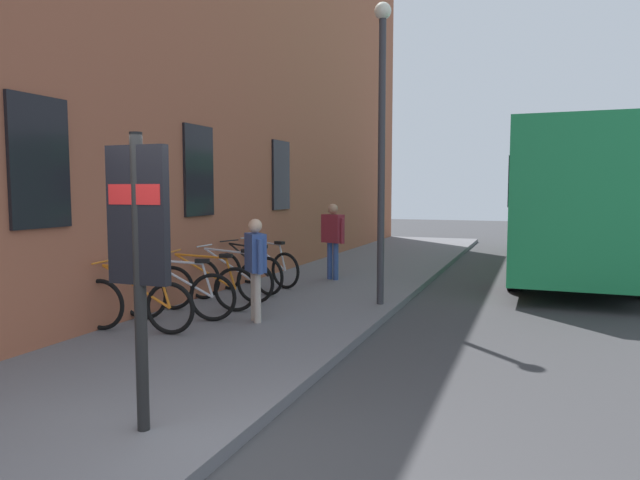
{
  "coord_description": "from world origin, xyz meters",
  "views": [
    {
      "loc": [
        -3.36,
        -2.18,
        2.08
      ],
      "look_at": [
        3.79,
        0.53,
        1.4
      ],
      "focal_mm": 32.38,
      "sensor_mm": 36.0,
      "label": 1
    }
  ],
  "objects_px": {
    "bicycle_end_of_row": "(248,272)",
    "transit_info_sign": "(138,234)",
    "bicycle_leaning_wall": "(266,267)",
    "bicycle_by_door": "(135,304)",
    "bicycle_nearest_sign": "(229,279)",
    "pedestrian_crossing_street": "(255,259)",
    "bicycle_mid_rack": "(179,295)",
    "city_bus": "(574,195)",
    "pedestrian_by_facade": "(333,233)",
    "bicycle_far_end": "(204,287)",
    "street_lamp": "(382,128)"
  },
  "relations": [
    {
      "from": "bicycle_by_door",
      "to": "bicycle_end_of_row",
      "type": "height_order",
      "value": "same"
    },
    {
      "from": "bicycle_end_of_row",
      "to": "transit_info_sign",
      "type": "relative_size",
      "value": 0.72
    },
    {
      "from": "street_lamp",
      "to": "transit_info_sign",
      "type": "bearing_deg",
      "value": 175.26
    },
    {
      "from": "bicycle_end_of_row",
      "to": "transit_info_sign",
      "type": "bearing_deg",
      "value": -159.92
    },
    {
      "from": "bicycle_by_door",
      "to": "bicycle_nearest_sign",
      "type": "bearing_deg",
      "value": -2.2
    },
    {
      "from": "bicycle_nearest_sign",
      "to": "pedestrian_by_facade",
      "type": "xyz_separation_m",
      "value": [
        2.94,
        -0.89,
        0.61
      ]
    },
    {
      "from": "bicycle_mid_rack",
      "to": "bicycle_nearest_sign",
      "type": "distance_m",
      "value": 1.57
    },
    {
      "from": "bicycle_end_of_row",
      "to": "bicycle_leaning_wall",
      "type": "xyz_separation_m",
      "value": [
        0.79,
        -0.0,
        -0.0
      ]
    },
    {
      "from": "bicycle_by_door",
      "to": "street_lamp",
      "type": "height_order",
      "value": "street_lamp"
    },
    {
      "from": "bicycle_leaning_wall",
      "to": "bicycle_mid_rack",
      "type": "bearing_deg",
      "value": -177.58
    },
    {
      "from": "bicycle_far_end",
      "to": "bicycle_nearest_sign",
      "type": "distance_m",
      "value": 0.83
    },
    {
      "from": "bicycle_far_end",
      "to": "street_lamp",
      "type": "bearing_deg",
      "value": -58.33
    },
    {
      "from": "city_bus",
      "to": "pedestrian_by_facade",
      "type": "xyz_separation_m",
      "value": [
        -4.02,
        4.95,
        -0.8
      ]
    },
    {
      "from": "bicycle_leaning_wall",
      "to": "pedestrian_by_facade",
      "type": "relative_size",
      "value": 1.04
    },
    {
      "from": "bicycle_by_door",
      "to": "bicycle_nearest_sign",
      "type": "relative_size",
      "value": 1.0
    },
    {
      "from": "bicycle_far_end",
      "to": "transit_info_sign",
      "type": "xyz_separation_m",
      "value": [
        -4.17,
        -2.03,
        1.21
      ]
    },
    {
      "from": "bicycle_end_of_row",
      "to": "city_bus",
      "type": "height_order",
      "value": "city_bus"
    },
    {
      "from": "transit_info_sign",
      "to": "city_bus",
      "type": "distance_m",
      "value": 12.55
    },
    {
      "from": "bicycle_nearest_sign",
      "to": "bicycle_end_of_row",
      "type": "bearing_deg",
      "value": 6.12
    },
    {
      "from": "bicycle_mid_rack",
      "to": "transit_info_sign",
      "type": "relative_size",
      "value": 0.72
    },
    {
      "from": "city_bus",
      "to": "bicycle_by_door",
      "type": "bearing_deg",
      "value": 147.64
    },
    {
      "from": "bicycle_mid_rack",
      "to": "transit_info_sign",
      "type": "height_order",
      "value": "transit_info_sign"
    },
    {
      "from": "bicycle_end_of_row",
      "to": "pedestrian_crossing_street",
      "type": "bearing_deg",
      "value": -149.43
    },
    {
      "from": "pedestrian_crossing_street",
      "to": "transit_info_sign",
      "type": "bearing_deg",
      "value": -166.53
    },
    {
      "from": "bicycle_far_end",
      "to": "city_bus",
      "type": "distance_m",
      "value": 9.82
    },
    {
      "from": "bicycle_far_end",
      "to": "bicycle_leaning_wall",
      "type": "relative_size",
      "value": 1.02
    },
    {
      "from": "bicycle_mid_rack",
      "to": "bicycle_nearest_sign",
      "type": "height_order",
      "value": "same"
    },
    {
      "from": "city_bus",
      "to": "bicycle_mid_rack",
      "type": "bearing_deg",
      "value": 145.85
    },
    {
      "from": "city_bus",
      "to": "pedestrian_crossing_street",
      "type": "xyz_separation_m",
      "value": [
        -8.19,
        4.68,
        -0.87
      ]
    },
    {
      "from": "bicycle_leaning_wall",
      "to": "street_lamp",
      "type": "relative_size",
      "value": 0.34
    },
    {
      "from": "bicycle_by_door",
      "to": "bicycle_leaning_wall",
      "type": "xyz_separation_m",
      "value": [
        4.06,
        -0.0,
        0.0
      ]
    },
    {
      "from": "bicycle_mid_rack",
      "to": "pedestrian_crossing_street",
      "type": "relative_size",
      "value": 1.13
    },
    {
      "from": "street_lamp",
      "to": "bicycle_nearest_sign",
      "type": "bearing_deg",
      "value": 105.75
    },
    {
      "from": "transit_info_sign",
      "to": "city_bus",
      "type": "bearing_deg",
      "value": -17.5
    },
    {
      "from": "bicycle_leaning_wall",
      "to": "city_bus",
      "type": "distance_m",
      "value": 8.07
    },
    {
      "from": "street_lamp",
      "to": "bicycle_mid_rack",
      "type": "bearing_deg",
      "value": 132.54
    },
    {
      "from": "bicycle_mid_rack",
      "to": "bicycle_far_end",
      "type": "xyz_separation_m",
      "value": [
        0.74,
        0.02,
        0.0
      ]
    },
    {
      "from": "bicycle_by_door",
      "to": "bicycle_far_end",
      "type": "height_order",
      "value": "same"
    },
    {
      "from": "bicycle_nearest_sign",
      "to": "bicycle_by_door",
      "type": "bearing_deg",
      "value": 177.8
    },
    {
      "from": "bicycle_by_door",
      "to": "city_bus",
      "type": "bearing_deg",
      "value": -32.36
    },
    {
      "from": "bicycle_by_door",
      "to": "bicycle_mid_rack",
      "type": "distance_m",
      "value": 0.83
    },
    {
      "from": "bicycle_nearest_sign",
      "to": "pedestrian_by_facade",
      "type": "distance_m",
      "value": 3.13
    },
    {
      "from": "bicycle_by_door",
      "to": "street_lamp",
      "type": "xyz_separation_m",
      "value": [
        3.1,
        -2.62,
        2.59
      ]
    },
    {
      "from": "bicycle_nearest_sign",
      "to": "street_lamp",
      "type": "relative_size",
      "value": 0.35
    },
    {
      "from": "bicycle_mid_rack",
      "to": "transit_info_sign",
      "type": "bearing_deg",
      "value": -149.65
    },
    {
      "from": "bicycle_nearest_sign",
      "to": "bicycle_leaning_wall",
      "type": "relative_size",
      "value": 1.04
    },
    {
      "from": "transit_info_sign",
      "to": "pedestrian_crossing_street",
      "type": "distance_m",
      "value": 3.94
    },
    {
      "from": "bicycle_mid_rack",
      "to": "pedestrian_crossing_street",
      "type": "xyz_separation_m",
      "value": [
        0.34,
        -1.11,
        0.54
      ]
    },
    {
      "from": "bicycle_end_of_row",
      "to": "city_bus",
      "type": "distance_m",
      "value": 8.61
    },
    {
      "from": "bicycle_end_of_row",
      "to": "bicycle_nearest_sign",
      "type": "bearing_deg",
      "value": -173.88
    }
  ]
}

